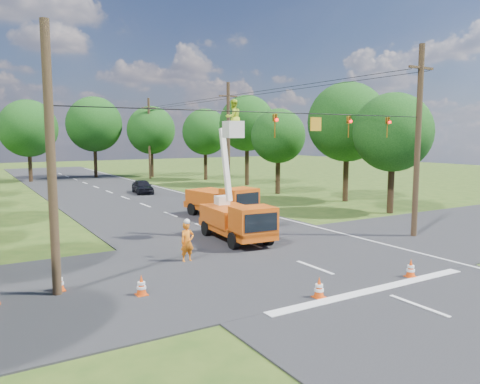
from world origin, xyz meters
TOP-DOWN VIEW (x-y plane):
  - ground at (0.00, 20.00)m, footprint 140.00×140.00m
  - road_main at (0.00, 20.00)m, footprint 12.00×100.00m
  - road_cross at (0.00, 2.00)m, footprint 56.00×10.00m
  - stop_bar at (0.00, -3.20)m, footprint 9.00×0.45m
  - edge_line at (5.60, 20.00)m, footprint 0.12×90.00m
  - bucket_truck at (-0.15, 5.93)m, footprint 2.48×5.49m
  - second_truck at (2.48, 12.27)m, footprint 2.91×5.83m
  - ground_worker at (-3.98, 3.59)m, footprint 0.66×0.46m
  - distant_car at (2.42, 27.52)m, footprint 2.03×3.98m
  - traffic_cone_0 at (-2.16, -2.78)m, footprint 0.38×0.38m
  - traffic_cone_1 at (2.30, -2.82)m, footprint 0.38×0.38m
  - traffic_cone_2 at (1.10, 6.41)m, footprint 0.38×0.38m
  - traffic_cone_3 at (3.70, 11.18)m, footprint 0.38×0.38m
  - traffic_cone_4 at (-7.09, 0.47)m, footprint 0.38×0.38m
  - traffic_cone_5 at (-9.38, 2.35)m, footprint 0.38×0.38m
  - traffic_cone_7 at (4.96, 17.65)m, footprint 0.38×0.38m
  - pole_right_near at (8.50, 2.00)m, footprint 1.80×0.30m
  - pole_right_mid at (8.50, 22.00)m, footprint 1.80×0.30m
  - pole_right_far at (8.50, 42.00)m, footprint 1.80×0.30m
  - pole_left at (-9.50, 2.00)m, footprint 0.30×0.30m
  - signal_span at (2.23, 1.99)m, footprint 18.00×0.29m
  - tree_right_a at (13.50, 8.00)m, footprint 5.40×5.40m
  - tree_right_b at (15.00, 14.00)m, footprint 6.40×6.40m
  - tree_right_c at (13.20, 21.00)m, footprint 5.00×5.00m
  - tree_right_d at (14.80, 29.00)m, footprint 6.00×6.00m
  - tree_right_e at (13.80, 37.00)m, footprint 5.60×5.60m
  - tree_far_a at (-5.00, 45.00)m, footprint 6.60×6.60m
  - tree_far_b at (3.00, 47.00)m, footprint 7.00×7.00m
  - tree_far_c at (9.50, 44.00)m, footprint 6.20×6.20m

SIDE VIEW (x-z plane):
  - ground at x=0.00m, z-range 0.00..0.00m
  - road_main at x=0.00m, z-range -0.03..0.03m
  - road_cross at x=0.00m, z-range -0.04..0.04m
  - stop_bar at x=0.00m, z-range -0.01..0.01m
  - edge_line at x=5.60m, z-range -0.01..0.01m
  - traffic_cone_0 at x=-2.16m, z-range 0.00..0.71m
  - traffic_cone_1 at x=2.30m, z-range 0.00..0.71m
  - traffic_cone_2 at x=1.10m, z-range 0.00..0.71m
  - traffic_cone_3 at x=3.70m, z-range 0.00..0.71m
  - traffic_cone_4 at x=-7.09m, z-range 0.00..0.71m
  - traffic_cone_5 at x=-9.38m, z-range 0.00..0.71m
  - traffic_cone_7 at x=4.96m, z-range 0.00..0.71m
  - distant_car at x=2.42m, z-range 0.00..1.30m
  - ground_worker at x=-3.98m, z-range 0.00..1.72m
  - second_truck at x=2.48m, z-range 0.04..2.13m
  - bucket_truck at x=-0.15m, z-range -1.99..5.15m
  - pole_left at x=-9.50m, z-range 0.00..9.00m
  - pole_right_near at x=8.50m, z-range 0.11..10.11m
  - pole_right_mid at x=8.50m, z-range 0.11..10.11m
  - pole_right_far at x=8.50m, z-range 0.11..10.11m
  - tree_right_c at x=13.20m, z-range 1.40..9.23m
  - tree_right_a at x=13.50m, z-range 1.42..9.70m
  - tree_right_e at x=13.80m, z-range 1.50..10.12m
  - signal_span at x=2.23m, z-range 5.34..6.41m
  - tree_far_c at x=9.50m, z-range 1.47..10.65m
  - tree_far_a at x=-5.00m, z-range 1.44..10.94m
  - tree_right_b at x=15.00m, z-range 1.61..11.26m
  - tree_right_d at x=14.80m, z-range 1.83..11.53m
  - tree_far_b at x=3.00m, z-range 1.65..11.97m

